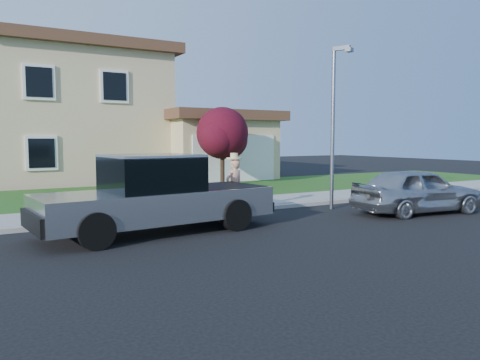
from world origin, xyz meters
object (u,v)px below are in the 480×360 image
object	(u,v)px
pickup_truck	(156,196)
street_lamp	(335,118)
ornamental_tree	(223,136)
woman	(234,186)
sedan	(417,191)
trash_bin	(190,184)

from	to	relation	value
pickup_truck	street_lamp	size ratio (longest dim) A/B	1.15
ornamental_tree	street_lamp	world-z (taller)	street_lamp
woman	ornamental_tree	xyz separation A→B (m)	(3.31, 6.87, 1.50)
sedan	ornamental_tree	bearing A→B (deg)	17.20
trash_bin	sedan	bearing A→B (deg)	-60.79
sedan	street_lamp	size ratio (longest dim) A/B	0.80
pickup_truck	sedan	distance (m)	7.74
pickup_truck	sedan	xyz separation A→B (m)	(7.66, -1.15, -0.18)
woman	pickup_truck	bearing A→B (deg)	10.50
woman	trash_bin	bearing A→B (deg)	-89.53
sedan	street_lamp	world-z (taller)	street_lamp
pickup_truck	sedan	bearing A→B (deg)	-13.86
street_lamp	ornamental_tree	bearing A→B (deg)	66.24
sedan	pickup_truck	bearing A→B (deg)	89.21
pickup_truck	street_lamp	world-z (taller)	street_lamp
woman	street_lamp	world-z (taller)	street_lamp
ornamental_tree	street_lamp	distance (m)	7.39
pickup_truck	street_lamp	distance (m)	6.45
pickup_truck	woman	bearing A→B (deg)	18.80
ornamental_tree	trash_bin	bearing A→B (deg)	-128.01
woman	ornamental_tree	bearing A→B (deg)	-129.37
sedan	street_lamp	xyz separation A→B (m)	(-1.57, 1.90, 2.18)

